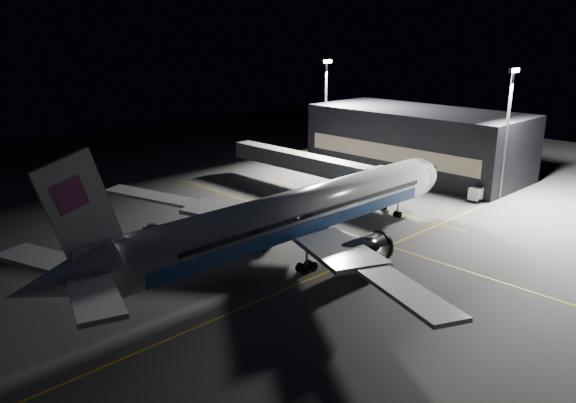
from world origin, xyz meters
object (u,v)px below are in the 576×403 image
at_px(safety_cone_a, 237,257).
at_px(safety_cone_c, 249,218).
at_px(jet_bridge, 315,165).
at_px(service_truck, 478,193).
at_px(floodlight_mast_north, 326,102).
at_px(airliner, 292,216).
at_px(floodlight_mast_south, 508,123).
at_px(safety_cone_b, 243,250).
at_px(baggage_tug, 152,230).

distance_m(safety_cone_a, safety_cone_c, 14.40).
height_order(jet_bridge, safety_cone_c, jet_bridge).
relative_size(service_truck, safety_cone_c, 7.38).
height_order(service_truck, safety_cone_a, service_truck).
bearing_deg(floodlight_mast_north, airliner, -142.09).
height_order(airliner, floodlight_mast_south, floodlight_mast_south).
bearing_deg(safety_cone_c, safety_cone_b, -133.93).
height_order(baggage_tug, safety_cone_c, baggage_tug).
bearing_deg(jet_bridge, baggage_tug, 179.63).
bearing_deg(baggage_tug, jet_bridge, 8.30).
bearing_deg(floodlight_mast_south, safety_cone_c, 150.89).
bearing_deg(floodlight_mast_south, safety_cone_a, 167.80).
bearing_deg(floodlight_mast_south, service_truck, 144.87).
relative_size(service_truck, safety_cone_a, 7.37).
xyz_separation_m(airliner, floodlight_mast_south, (41.08, -6.01, 7.21)).
height_order(jet_bridge, baggage_tug, jet_bridge).
bearing_deg(airliner, safety_cone_b, 123.32).
xyz_separation_m(jet_bridge, safety_cone_a, (-28.30, -14.06, -4.27)).
bearing_deg(floodlight_mast_south, floodlight_mast_north, 90.00).
bearing_deg(service_truck, safety_cone_a, 164.99).
relative_size(floodlight_mast_south, safety_cone_b, 33.56).
distance_m(baggage_tug, safety_cone_b, 13.92).
relative_size(floodlight_mast_north, safety_cone_b, 33.56).
relative_size(jet_bridge, floodlight_mast_north, 1.66).
height_order(floodlight_mast_north, baggage_tug, floodlight_mast_north).
xyz_separation_m(service_truck, safety_cone_c, (-32.91, 17.88, -0.90)).
distance_m(service_truck, safety_cone_b, 42.41).
xyz_separation_m(safety_cone_a, safety_cone_b, (1.84, 1.15, -0.00)).
height_order(jet_bridge, service_truck, jet_bridge).
xyz_separation_m(jet_bridge, service_truck, (14.97, -21.94, -3.37)).
bearing_deg(floodlight_mast_south, jet_bridge, 126.79).
height_order(jet_bridge, floodlight_mast_south, floodlight_mast_south).
xyz_separation_m(floodlight_mast_north, safety_cone_a, (-46.30, -27.99, -12.06)).
xyz_separation_m(airliner, safety_cone_c, (5.14, 14.00, -4.85)).
bearing_deg(safety_cone_b, jet_bridge, 25.99).
bearing_deg(airliner, service_truck, -5.82).
relative_size(jet_bridge, safety_cone_a, 55.59).
height_order(service_truck, safety_cone_b, service_truck).
relative_size(floodlight_mast_north, baggage_tug, 9.05).
bearing_deg(service_truck, safety_cone_b, 163.01).
height_order(floodlight_mast_north, floodlight_mast_south, same).
height_order(jet_bridge, floodlight_mast_north, floodlight_mast_north).
distance_m(jet_bridge, floodlight_mast_north, 24.06).
distance_m(baggage_tug, safety_cone_a, 14.54).
height_order(airliner, safety_cone_b, airliner).
distance_m(airliner, safety_cone_b, 7.85).
bearing_deg(service_truck, floodlight_mast_south, -39.81).
xyz_separation_m(airliner, baggage_tug, (-8.06, 18.25, -4.47)).
bearing_deg(baggage_tug, floodlight_mast_north, 24.28).
bearing_deg(floodlight_mast_north, floodlight_mast_south, -90.00).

